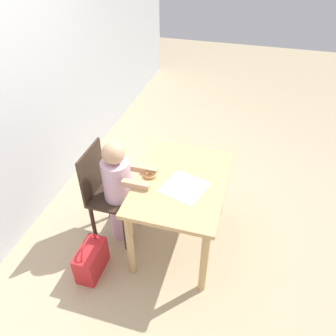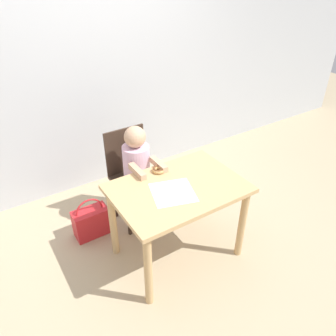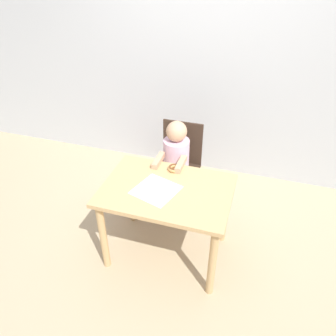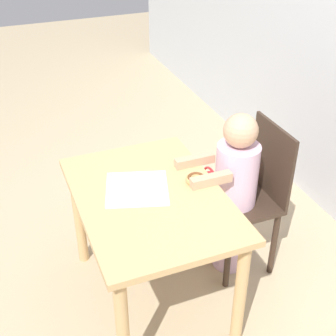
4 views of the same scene
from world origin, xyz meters
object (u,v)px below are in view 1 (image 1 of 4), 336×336
(donut, at_px, (150,174))
(handbag, at_px, (91,259))
(child_figure, at_px, (119,192))
(chair, at_px, (107,193))

(donut, bearing_deg, handbag, 145.11)
(child_figure, relative_size, donut, 9.47)
(donut, xyz_separation_m, handbag, (-0.51, 0.36, -0.59))
(chair, bearing_deg, child_figure, -90.00)
(chair, height_order, donut, chair)
(child_figure, height_order, handbag, child_figure)
(donut, bearing_deg, child_figure, 102.66)
(child_figure, bearing_deg, chair, 90.00)
(donut, distance_m, handbag, 0.86)
(chair, relative_size, handbag, 2.28)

